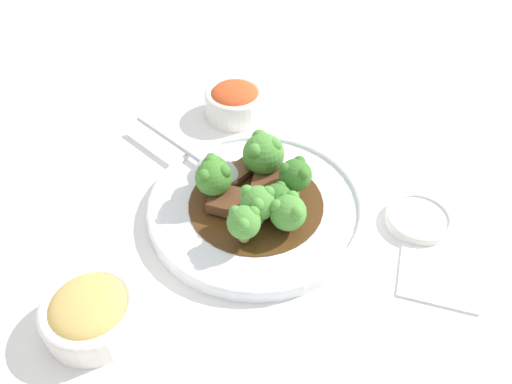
{
  "coord_description": "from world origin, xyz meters",
  "views": [
    {
      "loc": [
        -0.39,
        -0.16,
        0.46
      ],
      "look_at": [
        0.0,
        0.0,
        0.03
      ],
      "focal_mm": 35.0,
      "sensor_mm": 36.0,
      "label": 1
    }
  ],
  "objects_px": {
    "broccoli_floret_3": "(288,212)",
    "broccoli_floret_5": "(244,222)",
    "broccoli_floret_1": "(214,169)",
    "sauce_dish": "(418,219)",
    "beef_strip_1": "(267,186)",
    "broccoli_floret_4": "(213,177)",
    "main_plate": "(256,206)",
    "broccoli_floret_0": "(295,175)",
    "serving_spoon": "(211,166)",
    "beef_strip_2": "(236,174)",
    "beef_strip_0": "(236,203)",
    "broccoli_floret_2": "(258,203)",
    "broccoli_floret_7": "(264,153)",
    "side_bowl_appetizer": "(91,312)",
    "broccoli_floret_6": "(277,198)",
    "side_bowl_kimchi": "(235,101)"
  },
  "relations": [
    {
      "from": "broccoli_floret_0",
      "to": "broccoli_floret_5",
      "type": "height_order",
      "value": "broccoli_floret_0"
    },
    {
      "from": "side_bowl_appetizer",
      "to": "broccoli_floret_5",
      "type": "bearing_deg",
      "value": -34.34
    },
    {
      "from": "beef_strip_1",
      "to": "beef_strip_0",
      "type": "bearing_deg",
      "value": 151.98
    },
    {
      "from": "beef_strip_1",
      "to": "broccoli_floret_6",
      "type": "height_order",
      "value": "broccoli_floret_6"
    },
    {
      "from": "beef_strip_2",
      "to": "broccoli_floret_7",
      "type": "relative_size",
      "value": 1.05
    },
    {
      "from": "broccoli_floret_5",
      "to": "broccoli_floret_6",
      "type": "relative_size",
      "value": 1.08
    },
    {
      "from": "beef_strip_1",
      "to": "side_bowl_appetizer",
      "type": "xyz_separation_m",
      "value": [
        -0.23,
        0.1,
        -0.0
      ]
    },
    {
      "from": "beef_strip_1",
      "to": "side_bowl_appetizer",
      "type": "height_order",
      "value": "side_bowl_appetizer"
    },
    {
      "from": "serving_spoon",
      "to": "side_bowl_kimchi",
      "type": "distance_m",
      "value": 0.15
    },
    {
      "from": "main_plate",
      "to": "broccoli_floret_4",
      "type": "relative_size",
      "value": 5.05
    },
    {
      "from": "beef_strip_2",
      "to": "side_bowl_appetizer",
      "type": "xyz_separation_m",
      "value": [
        -0.24,
        0.05,
        -0.0
      ]
    },
    {
      "from": "broccoli_floret_0",
      "to": "broccoli_floret_4",
      "type": "bearing_deg",
      "value": 116.12
    },
    {
      "from": "broccoli_floret_6",
      "to": "broccoli_floret_1",
      "type": "bearing_deg",
      "value": 78.3
    },
    {
      "from": "broccoli_floret_1",
      "to": "broccoli_floret_7",
      "type": "height_order",
      "value": "broccoli_floret_7"
    },
    {
      "from": "broccoli_floret_4",
      "to": "broccoli_floret_7",
      "type": "bearing_deg",
      "value": -29.38
    },
    {
      "from": "beef_strip_1",
      "to": "broccoli_floret_4",
      "type": "bearing_deg",
      "value": 121.95
    },
    {
      "from": "broccoli_floret_1",
      "to": "sauce_dish",
      "type": "xyz_separation_m",
      "value": [
        0.05,
        -0.25,
        -0.04
      ]
    },
    {
      "from": "beef_strip_2",
      "to": "sauce_dish",
      "type": "relative_size",
      "value": 0.72
    },
    {
      "from": "broccoli_floret_1",
      "to": "beef_strip_1",
      "type": "bearing_deg",
      "value": -78.41
    },
    {
      "from": "beef_strip_1",
      "to": "main_plate",
      "type": "bearing_deg",
      "value": 166.78
    },
    {
      "from": "broccoli_floret_4",
      "to": "broccoli_floret_6",
      "type": "height_order",
      "value": "broccoli_floret_4"
    },
    {
      "from": "broccoli_floret_0",
      "to": "serving_spoon",
      "type": "relative_size",
      "value": 0.25
    },
    {
      "from": "broccoli_floret_0",
      "to": "sauce_dish",
      "type": "xyz_separation_m",
      "value": [
        0.03,
        -0.15,
        -0.04
      ]
    },
    {
      "from": "beef_strip_0",
      "to": "broccoli_floret_4",
      "type": "distance_m",
      "value": 0.04
    },
    {
      "from": "broccoli_floret_5",
      "to": "broccoli_floret_7",
      "type": "xyz_separation_m",
      "value": [
        0.12,
        0.02,
        0.0
      ]
    },
    {
      "from": "sauce_dish",
      "to": "broccoli_floret_1",
      "type": "bearing_deg",
      "value": 101.34
    },
    {
      "from": "broccoli_floret_3",
      "to": "side_bowl_appetizer",
      "type": "xyz_separation_m",
      "value": [
        -0.18,
        0.14,
        -0.02
      ]
    },
    {
      "from": "broccoli_floret_1",
      "to": "broccoli_floret_2",
      "type": "xyz_separation_m",
      "value": [
        -0.04,
        -0.08,
        0.01
      ]
    },
    {
      "from": "broccoli_floret_0",
      "to": "broccoli_floret_7",
      "type": "xyz_separation_m",
      "value": [
        0.02,
        0.05,
        -0.0
      ]
    },
    {
      "from": "broccoli_floret_0",
      "to": "beef_strip_1",
      "type": "bearing_deg",
      "value": 104.97
    },
    {
      "from": "broccoli_floret_4",
      "to": "side_bowl_kimchi",
      "type": "bearing_deg",
      "value": 17.35
    },
    {
      "from": "beef_strip_2",
      "to": "broccoli_floret_2",
      "type": "relative_size",
      "value": 1.15
    },
    {
      "from": "broccoli_floret_5",
      "to": "side_bowl_appetizer",
      "type": "xyz_separation_m",
      "value": [
        -0.15,
        0.1,
        -0.02
      ]
    },
    {
      "from": "broccoli_floret_3",
      "to": "beef_strip_2",
      "type": "bearing_deg",
      "value": 58.69
    },
    {
      "from": "beef_strip_2",
      "to": "broccoli_floret_0",
      "type": "distance_m",
      "value": 0.08
    },
    {
      "from": "beef_strip_2",
      "to": "side_bowl_appetizer",
      "type": "height_order",
      "value": "side_bowl_appetizer"
    },
    {
      "from": "beef_strip_1",
      "to": "broccoli_floret_2",
      "type": "relative_size",
      "value": 1.62
    },
    {
      "from": "broccoli_floret_2",
      "to": "serving_spoon",
      "type": "distance_m",
      "value": 0.11
    },
    {
      "from": "broccoli_floret_1",
      "to": "broccoli_floret_4",
      "type": "bearing_deg",
      "value": -153.31
    },
    {
      "from": "broccoli_floret_3",
      "to": "broccoli_floret_5",
      "type": "relative_size",
      "value": 0.96
    },
    {
      "from": "main_plate",
      "to": "broccoli_floret_2",
      "type": "bearing_deg",
      "value": -153.46
    },
    {
      "from": "beef_strip_1",
      "to": "broccoli_floret_0",
      "type": "xyz_separation_m",
      "value": [
        0.01,
        -0.03,
        0.02
      ]
    },
    {
      "from": "broccoli_floret_3",
      "to": "serving_spoon",
      "type": "xyz_separation_m",
      "value": [
        0.05,
        0.12,
        -0.02
      ]
    },
    {
      "from": "beef_strip_0",
      "to": "broccoli_floret_3",
      "type": "xyz_separation_m",
      "value": [
        -0.0,
        -0.07,
        0.02
      ]
    },
    {
      "from": "broccoli_floret_2",
      "to": "side_bowl_appetizer",
      "type": "bearing_deg",
      "value": 149.71
    },
    {
      "from": "beef_strip_0",
      "to": "side_bowl_appetizer",
      "type": "distance_m",
      "value": 0.2
    },
    {
      "from": "side_bowl_kimchi",
      "to": "side_bowl_appetizer",
      "type": "distance_m",
      "value": 0.38
    },
    {
      "from": "broccoli_floret_1",
      "to": "broccoli_floret_4",
      "type": "relative_size",
      "value": 0.77
    },
    {
      "from": "broccoli_floret_3",
      "to": "beef_strip_0",
      "type": "bearing_deg",
      "value": 86.45
    },
    {
      "from": "broccoli_floret_3",
      "to": "side_bowl_appetizer",
      "type": "relative_size",
      "value": 0.46
    }
  ]
}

